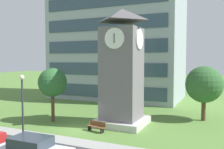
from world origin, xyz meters
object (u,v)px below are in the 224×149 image
object	(u,v)px
clock_tower	(122,73)
park_bench	(96,126)
tree_near_tower	(53,83)
tree_by_building	(204,85)
street_lamp	(22,100)

from	to	relation	value
clock_tower	park_bench	xyz separation A→B (m)	(-1.15, -3.02, -4.46)
tree_near_tower	clock_tower	bearing A→B (deg)	15.06
tree_by_building	tree_near_tower	xyz separation A→B (m)	(-13.71, -6.68, 0.23)
park_bench	tree_near_tower	world-z (taller)	tree_near_tower
clock_tower	park_bench	bearing A→B (deg)	-110.79
park_bench	street_lamp	distance (m)	6.61
park_bench	tree_near_tower	xyz separation A→B (m)	(-5.54, 1.22, 3.46)
park_bench	tree_near_tower	size ratio (longest dim) A/B	0.35
park_bench	street_lamp	world-z (taller)	street_lamp
clock_tower	tree_by_building	xyz separation A→B (m)	(7.02, 4.88, -1.23)
clock_tower	park_bench	distance (m)	5.50
clock_tower	street_lamp	bearing A→B (deg)	-123.32
tree_by_building	tree_near_tower	size ratio (longest dim) A/B	1.04
tree_by_building	clock_tower	bearing A→B (deg)	-145.21
park_bench	tree_near_tower	distance (m)	6.65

